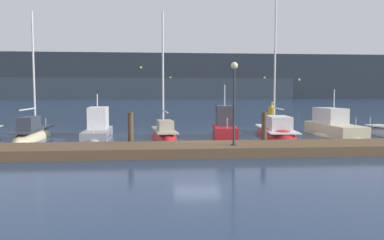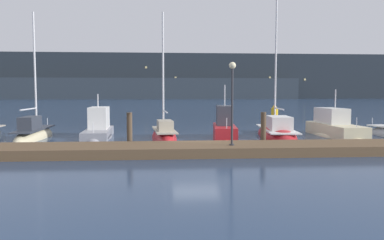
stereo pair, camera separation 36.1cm
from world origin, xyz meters
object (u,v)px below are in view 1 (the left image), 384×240
at_px(motorboat_berth_4, 98,133).
at_px(motorboat_berth_6, 224,132).
at_px(sailboat_berth_7, 276,134).
at_px(channel_buoy, 272,113).
at_px(sailboat_berth_3, 33,136).
at_px(motorboat_berth_8, 333,131).
at_px(sailboat_berth_5, 164,138).
at_px(dock_lamppost, 234,90).

bearing_deg(motorboat_berth_4, motorboat_berth_6, -9.42).
distance_m(sailboat_berth_7, channel_buoy, 15.59).
relative_size(sailboat_berth_3, motorboat_berth_4, 1.52).
distance_m(sailboat_berth_3, motorboat_berth_8, 19.42).
bearing_deg(motorboat_berth_4, sailboat_berth_5, -16.73).
relative_size(sailboat_berth_5, motorboat_berth_6, 1.80).
bearing_deg(motorboat_berth_4, sailboat_berth_3, -176.20).
relative_size(motorboat_berth_4, dock_lamppost, 1.48).
xyz_separation_m(motorboat_berth_4, channel_buoy, (15.96, 14.79, 0.35)).
relative_size(motorboat_berth_4, sailboat_berth_7, 0.50).
height_order(sailboat_berth_5, motorboat_berth_8, sailboat_berth_5).
distance_m(sailboat_berth_5, dock_lamppost, 7.31).
xyz_separation_m(sailboat_berth_3, dock_lamppost, (11.32, -6.92, 2.88)).
bearing_deg(sailboat_berth_7, sailboat_berth_3, -179.66).
xyz_separation_m(sailboat_berth_7, dock_lamppost, (-4.26, -7.01, 2.90)).
xyz_separation_m(motorboat_berth_6, channel_buoy, (8.00, 16.12, 0.27)).
bearing_deg(sailboat_berth_3, motorboat_berth_6, -5.08).
relative_size(sailboat_berth_7, dock_lamppost, 2.96).
bearing_deg(sailboat_berth_5, sailboat_berth_7, 8.43).
distance_m(motorboat_berth_8, dock_lamppost, 10.87).
height_order(motorboat_berth_8, channel_buoy, motorboat_berth_8).
distance_m(motorboat_berth_6, motorboat_berth_8, 7.55).
relative_size(motorboat_berth_4, channel_buoy, 3.10).
height_order(sailboat_berth_3, sailboat_berth_5, sailboat_berth_3).
bearing_deg(motorboat_berth_8, channel_buoy, 88.13).
distance_m(sailboat_berth_5, channel_buoy, 19.91).
bearing_deg(motorboat_berth_8, motorboat_berth_4, 178.33).
relative_size(sailboat_berth_3, sailboat_berth_7, 0.76).
bearing_deg(sailboat_berth_3, dock_lamppost, -31.44).
bearing_deg(dock_lamppost, sailboat_berth_7, 58.70).
bearing_deg(sailboat_berth_7, motorboat_berth_6, -162.53).
xyz_separation_m(sailboat_berth_5, sailboat_berth_7, (7.41, 1.10, 0.02)).
bearing_deg(sailboat_berth_7, sailboat_berth_5, -171.57).
height_order(sailboat_berth_5, sailboat_berth_7, sailboat_berth_7).
xyz_separation_m(motorboat_berth_4, motorboat_berth_6, (7.97, -1.32, 0.09)).
height_order(sailboat_berth_3, dock_lamppost, sailboat_berth_3).
relative_size(motorboat_berth_4, motorboat_berth_6, 1.19).
distance_m(channel_buoy, dock_lamppost, 23.72).
xyz_separation_m(motorboat_berth_4, sailboat_berth_7, (11.63, -0.17, -0.18)).
height_order(sailboat_berth_3, motorboat_berth_4, sailboat_berth_3).
relative_size(sailboat_berth_5, channel_buoy, 4.68).
xyz_separation_m(sailboat_berth_3, motorboat_berth_4, (3.95, 0.26, 0.16)).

